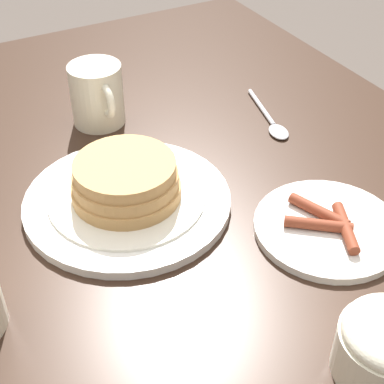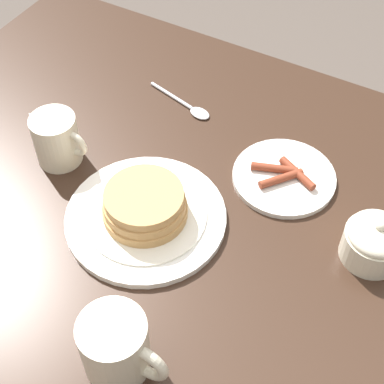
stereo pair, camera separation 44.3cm
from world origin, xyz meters
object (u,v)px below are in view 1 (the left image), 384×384
at_px(pancake_plate, 127,191).
at_px(side_plate_bacon, 328,227).
at_px(spoon, 272,123).
at_px(creamer_pitcher, 97,93).

distance_m(pancake_plate, side_plate_bacon, 0.25).
relative_size(pancake_plate, spoon, 1.73).
distance_m(creamer_pitcher, spoon, 0.27).
bearing_deg(creamer_pitcher, pancake_plate, -11.83).
distance_m(side_plate_bacon, creamer_pitcher, 0.40).
bearing_deg(spoon, creamer_pitcher, -120.81).
bearing_deg(side_plate_bacon, spoon, 160.99).
height_order(side_plate_bacon, creamer_pitcher, creamer_pitcher).
relative_size(pancake_plate, creamer_pitcher, 2.15).
bearing_deg(pancake_plate, side_plate_bacon, 50.09).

